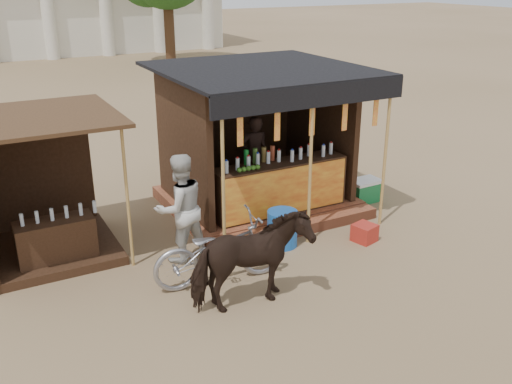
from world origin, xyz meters
name	(u,v)px	position (x,y,z in m)	size (l,w,h in m)	color
ground	(308,298)	(0.00, 0.00, 0.00)	(120.00, 120.00, 0.00)	#846B4C
main_stall	(259,158)	(1.00, 3.36, 1.02)	(3.60, 3.61, 2.78)	brown
secondary_stall	(36,207)	(-3.17, 3.24, 0.85)	(2.40, 2.40, 2.38)	#382114
cow	(251,262)	(-0.83, 0.20, 0.70)	(0.76, 1.66, 1.40)	black
motorbike	(220,250)	(-0.93, 1.02, 0.54)	(0.71, 2.04, 1.07)	#93939B
bystander	(180,208)	(-1.16, 2.00, 0.90)	(0.87, 0.68, 1.80)	#BBBAB4
blue_barrel	(282,228)	(0.53, 1.64, 0.32)	(0.52, 0.52, 0.64)	#1651A6
red_crate	(364,233)	(1.89, 1.11, 0.15)	(0.35, 0.36, 0.31)	#A2241B
cooler	(364,190)	(3.05, 2.60, 0.23)	(0.66, 0.47, 0.46)	#197239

